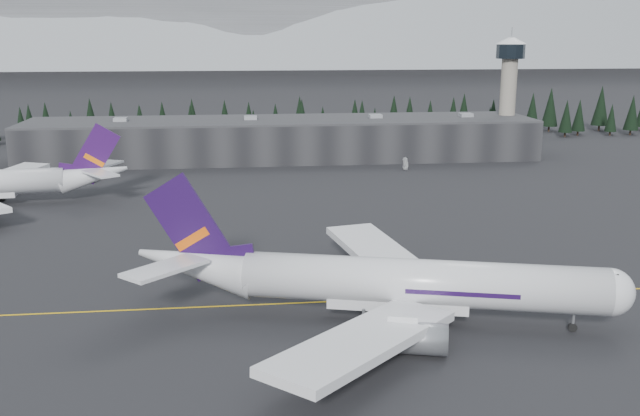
{
  "coord_description": "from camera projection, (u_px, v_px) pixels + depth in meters",
  "views": [
    {
      "loc": [
        -13.88,
        -100.76,
        38.67
      ],
      "look_at": [
        0.0,
        20.0,
        9.0
      ],
      "focal_mm": 40.0,
      "sensor_mm": 36.0,
      "label": 1
    }
  ],
  "objects": [
    {
      "name": "ground",
      "position": [
        335.0,
        297.0,
        107.96
      ],
      "size": [
        1400.0,
        1400.0,
        0.0
      ],
      "primitive_type": "plane",
      "color": "black",
      "rests_on": "ground"
    },
    {
      "name": "taxiline",
      "position": [
        337.0,
        301.0,
        106.02
      ],
      "size": [
        400.0,
        0.4,
        0.02
      ],
      "primitive_type": "cube",
      "color": "gold",
      "rests_on": "ground"
    },
    {
      "name": "jet_main",
      "position": [
        377.0,
        281.0,
        97.81
      ],
      "size": [
        67.07,
        60.98,
        20.13
      ],
      "rotation": [
        0.0,
        0.0,
        -0.27
      ],
      "color": "silver",
      "rests_on": "ground"
    },
    {
      "name": "control_tower",
      "position": [
        509.0,
        82.0,
        234.26
      ],
      "size": [
        10.0,
        10.0,
        37.7
      ],
      "color": "gray",
      "rests_on": "ground"
    },
    {
      "name": "terminal",
      "position": [
        282.0,
        139.0,
        227.1
      ],
      "size": [
        160.0,
        30.0,
        12.6
      ],
      "color": "black",
      "rests_on": "ground"
    },
    {
      "name": "mountain_ridge",
      "position": [
        246.0,
        61.0,
        1073.08
      ],
      "size": [
        4400.0,
        900.0,
        420.0
      ],
      "primitive_type": null,
      "color": "white",
      "rests_on": "ground"
    },
    {
      "name": "gse_vehicle_a",
      "position": [
        92.0,
        180.0,
        191.05
      ],
      "size": [
        3.71,
        6.1,
        1.58
      ],
      "primitive_type": "imported",
      "rotation": [
        0.0,
        0.0,
        -0.2
      ],
      "color": "silver",
      "rests_on": "ground"
    },
    {
      "name": "gse_vehicle_b",
      "position": [
        406.0,
        168.0,
        208.54
      ],
      "size": [
        4.04,
        3.01,
        1.28
      ],
      "primitive_type": "imported",
      "rotation": [
        0.0,
        0.0,
        -1.12
      ],
      "color": "white",
      "rests_on": "ground"
    },
    {
      "name": "treeline",
      "position": [
        276.0,
        121.0,
        262.53
      ],
      "size": [
        360.0,
        20.0,
        15.0
      ],
      "primitive_type": "cube",
      "color": "black",
      "rests_on": "ground"
    }
  ]
}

